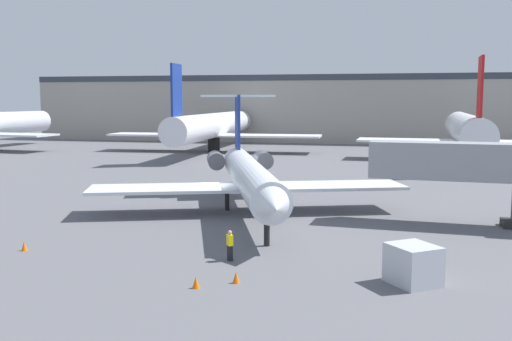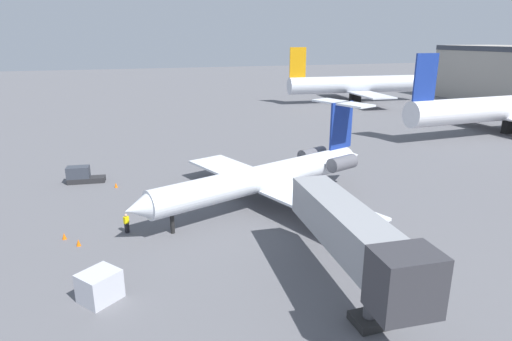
# 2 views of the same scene
# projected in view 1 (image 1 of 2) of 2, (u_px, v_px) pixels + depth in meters

# --- Properties ---
(ground_plane) EXTENTS (400.00, 400.00, 0.10)m
(ground_plane) POSITION_uv_depth(u_px,v_px,m) (213.00, 212.00, 46.32)
(ground_plane) COLOR #5B5B60
(regional_jet) EXTENTS (24.47, 26.65, 9.18)m
(regional_jet) POSITION_uv_depth(u_px,v_px,m) (248.00, 174.00, 45.51)
(regional_jet) COLOR silver
(regional_jet) RESTS_ON ground_plane
(jet_bridge) EXTENTS (14.33, 3.91, 6.07)m
(jet_bridge) POSITION_uv_depth(u_px,v_px,m) (488.00, 163.00, 40.53)
(jet_bridge) COLOR gray
(jet_bridge) RESTS_ON ground_plane
(ground_crew_marshaller) EXTENTS (0.44, 0.48, 1.69)m
(ground_crew_marshaller) POSITION_uv_depth(u_px,v_px,m) (230.00, 245.00, 32.00)
(ground_crew_marshaller) COLOR black
(ground_crew_marshaller) RESTS_ON ground_plane
(cargo_container_uld) EXTENTS (2.91, 2.96, 1.90)m
(cargo_container_uld) POSITION_uv_depth(u_px,v_px,m) (413.00, 265.00, 27.92)
(cargo_container_uld) COLOR silver
(cargo_container_uld) RESTS_ON ground_plane
(traffic_cone_near) EXTENTS (0.36, 0.36, 0.55)m
(traffic_cone_near) POSITION_uv_depth(u_px,v_px,m) (24.00, 246.00, 34.16)
(traffic_cone_near) COLOR orange
(traffic_cone_near) RESTS_ON ground_plane
(traffic_cone_mid) EXTENTS (0.36, 0.36, 0.55)m
(traffic_cone_mid) POSITION_uv_depth(u_px,v_px,m) (236.00, 277.00, 28.15)
(traffic_cone_mid) COLOR orange
(traffic_cone_mid) RESTS_ON ground_plane
(traffic_cone_far) EXTENTS (0.36, 0.36, 0.55)m
(traffic_cone_far) POSITION_uv_depth(u_px,v_px,m) (196.00, 282.00, 27.38)
(traffic_cone_far) COLOR orange
(traffic_cone_far) RESTS_ON ground_plane
(terminal_building) EXTENTS (124.15, 18.89, 13.67)m
(terminal_building) POSITION_uv_depth(u_px,v_px,m) (327.00, 108.00, 124.38)
(terminal_building) COLOR #9E998E
(terminal_building) RESTS_ON ground_plane
(parked_airliner_west_mid) EXTENTS (35.91, 42.63, 13.48)m
(parked_airliner_west_mid) POSITION_uv_depth(u_px,v_px,m) (213.00, 126.00, 97.71)
(parked_airliner_west_mid) COLOR white
(parked_airliner_west_mid) RESTS_ON ground_plane
(parked_airliner_centre) EXTENTS (30.73, 36.48, 13.68)m
(parked_airliner_centre) POSITION_uv_depth(u_px,v_px,m) (467.00, 130.00, 83.06)
(parked_airliner_centre) COLOR white
(parked_airliner_centre) RESTS_ON ground_plane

